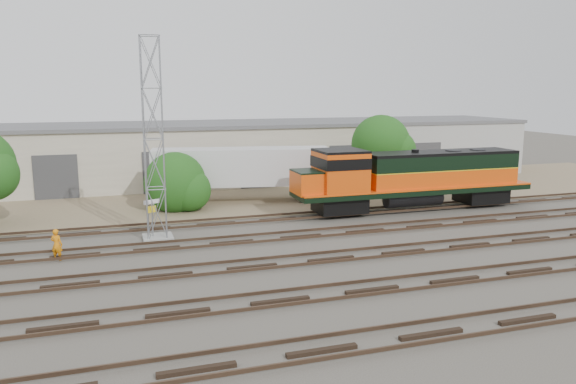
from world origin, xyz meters
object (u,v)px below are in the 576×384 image
object	(u,v)px
signal_tower	(154,144)
semi_trailer	(246,168)
locomotive	(410,177)
worker	(57,245)

from	to	relation	value
signal_tower	semi_trailer	distance (m)	11.87
locomotive	worker	xyz separation A→B (m)	(-22.31, -4.79, -1.58)
locomotive	semi_trailer	bearing A→B (deg)	146.57
locomotive	worker	distance (m)	22.87
worker	locomotive	bearing A→B (deg)	-141.37
semi_trailer	locomotive	bearing A→B (deg)	-22.90
locomotive	worker	world-z (taller)	locomotive
locomotive	signal_tower	distance (m)	17.67
worker	semi_trailer	world-z (taller)	semi_trailer
signal_tower	semi_trailer	size ratio (longest dim) A/B	0.83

